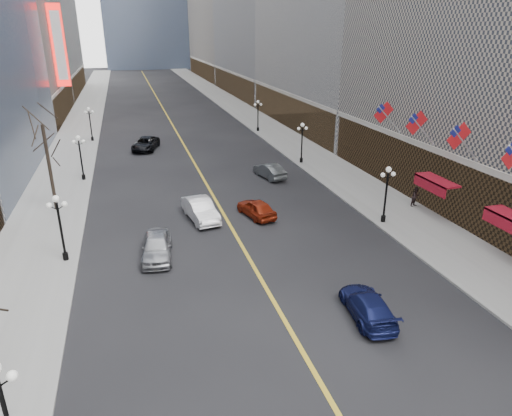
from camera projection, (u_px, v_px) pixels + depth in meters
sidewalk_east at (264, 125)px, 72.62m from camera, size 6.00×230.00×0.15m
sidewalk_west at (78, 136)px, 65.52m from camera, size 6.00×230.00×0.15m
lane_line at (169, 119)px, 78.04m from camera, size 0.25×200.00×0.02m
streetlamp_east_1 at (387, 189)px, 35.21m from camera, size 1.26×0.44×4.52m
streetlamp_east_2 at (302, 139)px, 51.32m from camera, size 1.26×0.44×4.52m
streetlamp_east_3 at (258, 112)px, 67.44m from camera, size 1.26×0.44×4.52m
streetlamp_west_0 at (4, 406)px, 14.90m from camera, size 1.26×0.44×4.52m
streetlamp_west_1 at (60, 221)px, 29.22m from camera, size 1.26×0.44×4.52m
streetlamp_west_2 at (80, 153)px, 45.34m from camera, size 1.26×0.44×4.52m
streetlamp_west_3 at (90, 120)px, 61.46m from camera, size 1.26×0.44×4.52m
flag_3 at (461, 138)px, 31.81m from camera, size 2.87×0.12×2.87m
flag_4 at (418, 125)px, 36.28m from camera, size 2.87×0.12×2.87m
flag_5 at (385, 114)px, 40.76m from camera, size 2.87×0.12×2.87m
awning_c at (435, 182)px, 36.23m from camera, size 1.40×4.00×0.93m
theatre_marquee at (59, 46)px, 69.63m from camera, size 2.00×0.55×12.00m
tree_west_far at (45, 138)px, 36.53m from camera, size 3.60×3.60×7.92m
car_nb_near at (157, 246)px, 30.55m from camera, size 2.47×5.07×1.67m
car_nb_mid at (201, 210)px, 36.69m from camera, size 2.55×5.34×1.69m
car_nb_far at (146, 144)px, 57.97m from camera, size 4.16×6.25×1.59m
car_sb_near at (368, 306)px, 24.24m from camera, size 2.48×4.96×1.38m
car_sb_mid at (256, 208)px, 37.33m from camera, size 2.74×4.60×1.47m
car_sb_far at (270, 171)px, 47.13m from camera, size 2.51×4.73×1.48m
ped_east_walk at (416, 197)px, 39.03m from camera, size 0.95×0.71×1.73m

